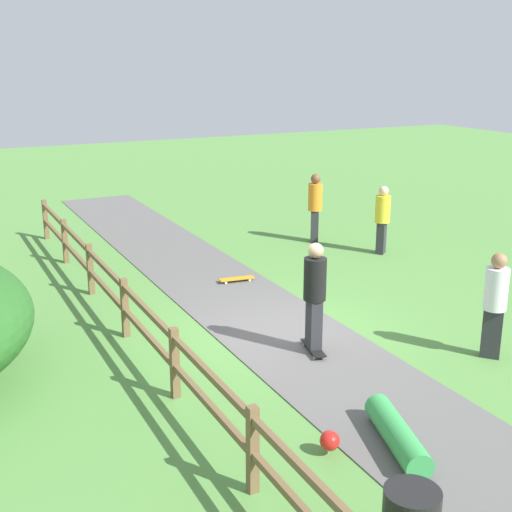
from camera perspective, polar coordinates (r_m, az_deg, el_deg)
name	(u,v)px	position (r m, az deg, el deg)	size (l,w,h in m)	color
ground_plane	(286,336)	(12.47, 2.54, -6.67)	(60.00, 60.00, 0.00)	#568E42
asphalt_path	(286,335)	(12.46, 2.54, -6.63)	(2.40, 28.00, 0.02)	#605E5B
wooden_fence	(147,326)	(11.26, -9.11, -5.79)	(0.12, 18.12, 1.10)	brown
skater_riding	(315,292)	(11.41, 4.93, -3.00)	(0.45, 0.82, 1.93)	black
skater_fallen	(392,435)	(9.21, 11.29, -14.48)	(1.39, 1.59, 0.36)	green
skateboard_loose	(237,279)	(15.28, -1.61, -1.91)	(0.82, 0.29, 0.08)	#BF8C19
bystander_yellow	(382,217)	(17.62, 10.53, 3.26)	(0.54, 0.54, 1.75)	#2D2D33
bystander_white	(495,300)	(11.92, 19.37, -3.52)	(0.54, 0.54, 1.82)	#2D2D33
bystander_orange	(315,204)	(18.49, 4.97, 4.33)	(0.52, 0.52, 1.87)	#2D2D33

